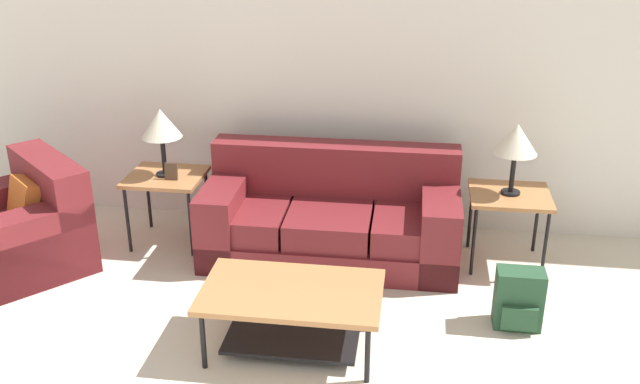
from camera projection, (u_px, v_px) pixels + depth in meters
wall_back at (366, 71)px, 5.62m from camera, size 9.02×0.06×2.60m
couch at (331, 219)px, 5.45m from camera, size 1.92×0.87×0.82m
armchair at (19, 231)px, 5.28m from camera, size 1.31×1.31×0.80m
coffee_table at (292, 305)px, 4.30m from camera, size 1.08×0.65×0.42m
side_table_left at (166, 181)px, 5.57m from camera, size 0.58×0.53×0.57m
side_table_right at (510, 200)px, 5.23m from camera, size 0.58×0.53×0.57m
table_lamp_left at (161, 124)px, 5.39m from camera, size 0.31×0.31×0.53m
table_lamp_right at (516, 140)px, 5.05m from camera, size 0.31×0.31×0.53m
backpack at (519, 300)px, 4.57m from camera, size 0.30×0.25×0.40m
picture_frame at (171, 171)px, 5.44m from camera, size 0.10×0.04×0.13m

